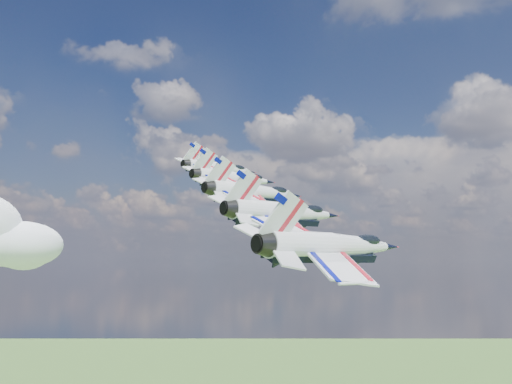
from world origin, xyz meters
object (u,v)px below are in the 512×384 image
Objects in this scene: jet_1 at (236,178)px; jet_4 at (335,246)px; jet_2 at (256,192)px; jet_3 at (286,212)px; jet_0 at (221,168)px.

jet_4 is (28.11, -25.52, -10.14)m from jet_1.
jet_3 is (9.37, -8.51, -3.38)m from jet_2.
jet_2 is (18.74, -17.01, -6.76)m from jet_0.
jet_1 is at bearing 154.10° from jet_3.
jet_1 is (9.37, -8.51, -3.38)m from jet_0.
jet_2 is 1.00× the size of jet_3.
jet_0 reaches higher than jet_2.
jet_0 is at bearing 154.10° from jet_2.
jet_0 is 1.00× the size of jet_4.
jet_0 is 1.00× the size of jet_2.
jet_0 reaches higher than jet_4.
jet_4 is at bearing -25.90° from jet_1.
jet_2 is at bearing -25.90° from jet_1.
jet_0 is 1.00× the size of jet_1.
jet_1 is 13.10m from jet_2.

